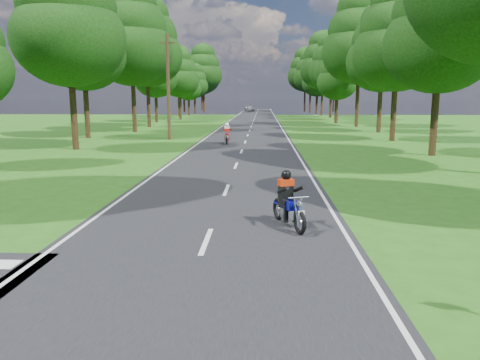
{
  "coord_description": "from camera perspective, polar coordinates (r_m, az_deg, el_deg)",
  "views": [
    {
      "loc": [
        1.28,
        -8.27,
        3.29
      ],
      "look_at": [
        0.68,
        4.0,
        1.1
      ],
      "focal_mm": 35.0,
      "sensor_mm": 36.0,
      "label": 1
    }
  ],
  "objects": [
    {
      "name": "ground",
      "position": [
        8.99,
        -5.69,
        -11.4
      ],
      "size": [
        160.0,
        160.0,
        0.0
      ],
      "primitive_type": "plane",
      "color": "#245212",
      "rests_on": "ground"
    },
    {
      "name": "main_road",
      "position": [
        58.38,
        1.52,
        6.88
      ],
      "size": [
        7.0,
        140.0,
        0.02
      ],
      "primitive_type": "cube",
      "color": "black",
      "rests_on": "ground"
    },
    {
      "name": "road_markings",
      "position": [
        56.51,
        1.34,
        6.79
      ],
      "size": [
        7.4,
        140.0,
        0.01
      ],
      "color": "silver",
      "rests_on": "main_road"
    },
    {
      "name": "treeline",
      "position": [
        68.52,
        2.98,
        14.25
      ],
      "size": [
        40.0,
        115.35,
        14.78
      ],
      "color": "black",
      "rests_on": "ground"
    },
    {
      "name": "telegraph_pole",
      "position": [
        37.0,
        -8.74,
        11.2
      ],
      "size": [
        1.2,
        0.26,
        8.0
      ],
      "color": "#382616",
      "rests_on": "ground"
    },
    {
      "name": "rider_near_blue",
      "position": [
        11.91,
        5.96,
        -2.32
      ],
      "size": [
        1.12,
        1.82,
        1.44
      ],
      "primitive_type": null,
      "rotation": [
        0.0,
        0.0,
        0.34
      ],
      "color": "#0C0E86",
      "rests_on": "main_road"
    },
    {
      "name": "rider_far_red",
      "position": [
        33.36,
        -1.59,
        5.73
      ],
      "size": [
        0.67,
        1.77,
        1.46
      ],
      "primitive_type": null,
      "rotation": [
        0.0,
        0.0,
        0.05
      ],
      "color": "#B71D0E",
      "rests_on": "main_road"
    },
    {
      "name": "distant_car",
      "position": [
        107.9,
        1.16,
        8.73
      ],
      "size": [
        2.84,
        4.33,
        1.37
      ],
      "primitive_type": "imported",
      "rotation": [
        0.0,
        0.0,
        0.33
      ],
      "color": "#A6A8AD",
      "rests_on": "main_road"
    }
  ]
}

